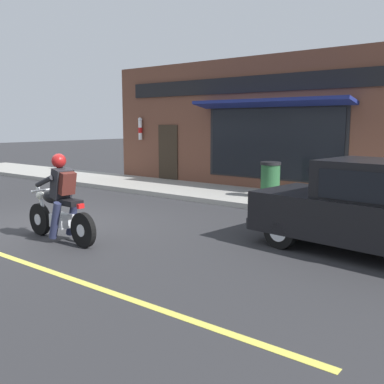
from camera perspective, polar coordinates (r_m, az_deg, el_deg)
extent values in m
plane|color=#2B2B2D|center=(10.05, -17.26, -4.08)|extent=(80.00, 80.00, 0.00)
cube|color=#9E9B93|center=(15.74, -7.01, 1.03)|extent=(2.60, 22.00, 0.14)
cube|color=brown|center=(14.76, 6.17, 8.44)|extent=(0.50, 10.56, 4.20)
cube|color=black|center=(13.87, 10.16, 6.07)|extent=(0.04, 4.43, 2.10)
cube|color=black|center=(13.89, 10.19, 6.07)|extent=(0.02, 4.65, 2.20)
cube|color=#2D2319|center=(16.34, -3.05, 4.81)|extent=(0.04, 0.90, 2.10)
cube|color=navy|center=(13.59, 9.62, 11.09)|extent=(0.81, 5.07, 0.24)
cube|color=black|center=(14.58, 5.65, 13.36)|extent=(0.06, 8.97, 0.50)
cylinder|color=white|center=(17.15, -6.58, 7.80)|extent=(0.14, 0.14, 0.70)
cylinder|color=red|center=(17.15, -6.58, 7.80)|extent=(0.15, 0.15, 0.20)
sphere|color=silver|center=(17.15, -6.61, 9.13)|extent=(0.16, 0.16, 0.16)
cylinder|color=black|center=(9.25, -18.73, -3.27)|extent=(0.12, 0.62, 0.62)
cylinder|color=silver|center=(9.25, -18.73, -3.27)|extent=(0.13, 0.22, 0.22)
cylinder|color=black|center=(8.10, -13.65, -4.72)|extent=(0.12, 0.62, 0.62)
cylinder|color=silver|center=(8.10, -13.65, -4.72)|extent=(0.13, 0.22, 0.22)
cube|color=silver|center=(8.61, -16.20, -3.49)|extent=(0.29, 0.41, 0.24)
ellipsoid|color=black|center=(8.74, -17.21, -0.61)|extent=(0.32, 0.53, 0.24)
cube|color=black|center=(8.35, -15.45, -1.24)|extent=(0.28, 0.57, 0.10)
cylinder|color=silver|center=(9.11, -18.51, -1.43)|extent=(0.08, 0.33, 0.68)
cylinder|color=silver|center=(8.97, -18.20, 0.24)|extent=(0.56, 0.06, 0.04)
sphere|color=silver|center=(9.13, -18.72, -0.40)|extent=(0.16, 0.16, 0.16)
cylinder|color=silver|center=(8.40, -13.76, -4.40)|extent=(0.10, 0.55, 0.08)
cube|color=red|center=(8.06, -13.97, -1.76)|extent=(0.12, 0.06, 0.08)
cylinder|color=#282D4C|center=(8.45, -16.98, -3.48)|extent=(0.15, 0.36, 0.71)
cylinder|color=#282D4C|center=(8.64, -14.96, -3.13)|extent=(0.15, 0.36, 0.71)
cube|color=#232328|center=(8.45, -16.22, 1.04)|extent=(0.35, 0.34, 0.57)
cylinder|color=#232328|center=(8.55, -18.23, 1.30)|extent=(0.11, 0.52, 0.26)
cylinder|color=#232328|center=(8.76, -15.99, 1.57)|extent=(0.11, 0.52, 0.26)
sphere|color=#A51919|center=(8.46, -16.56, 3.83)|extent=(0.26, 0.26, 0.26)
cube|color=#4C1E19|center=(8.32, -15.62, 1.08)|extent=(0.29, 0.25, 0.42)
cylinder|color=black|center=(7.97, 11.20, -4.93)|extent=(0.24, 0.61, 0.60)
cylinder|color=silver|center=(7.97, 11.20, -4.93)|extent=(0.23, 0.35, 0.33)
cylinder|color=black|center=(9.19, 16.13, -3.30)|extent=(0.24, 0.61, 0.60)
cylinder|color=silver|center=(9.19, 16.13, -3.30)|extent=(0.23, 0.35, 0.33)
cube|color=black|center=(7.99, 21.36, -3.14)|extent=(2.00, 3.84, 0.70)
cube|color=black|center=(8.15, 17.58, 1.49)|extent=(1.35, 0.48, 0.51)
cube|color=black|center=(7.13, 21.19, 0.56)|extent=(0.18, 1.52, 0.46)
cube|color=silver|center=(8.43, 8.32, -1.21)|extent=(0.24, 0.06, 0.14)
cube|color=silver|center=(9.26, 12.03, -0.41)|extent=(0.24, 0.06, 0.14)
cube|color=#28282B|center=(8.89, 10.36, -3.17)|extent=(1.61, 0.28, 0.20)
cylinder|color=#23512D|center=(12.48, 9.90, 1.37)|extent=(0.52, 0.52, 0.90)
cylinder|color=black|center=(12.43, 9.96, 3.61)|extent=(0.56, 0.56, 0.08)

